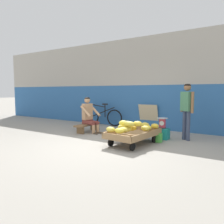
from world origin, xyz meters
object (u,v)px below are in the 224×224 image
vendor_seated (89,115)px  customer_adult (187,105)px  banana_cart (133,135)px  weighing_scale (162,123)px  shopping_bag (158,138)px  low_bench (87,126)px  plastic_crate (162,134)px  bicycle_near_left (103,116)px  sign_board (149,117)px

vendor_seated → customer_adult: (2.95, 0.54, 0.38)m
banana_cart → weighing_scale: bearing=68.6°
shopping_bag → low_bench: bearing=176.9°
plastic_crate → banana_cart: bearing=-111.4°
vendor_seated → weighing_scale: vendor_seated is taller
bicycle_near_left → low_bench: bearing=-74.4°
weighing_scale → banana_cart: bearing=-111.4°
vendor_seated → bicycle_near_left: vendor_seated is taller
low_bench → sign_board: size_ratio=1.29×
low_bench → shopping_bag: 2.50m
banana_cart → bicycle_near_left: size_ratio=0.92×
banana_cart → weighing_scale: (0.39, 0.99, 0.21)m
customer_adult → bicycle_near_left: bearing=165.5°
vendor_seated → bicycle_near_left: size_ratio=0.69×
shopping_bag → plastic_crate: bearing=97.4°
banana_cart → vendor_seated: (-1.97, 0.68, 0.33)m
weighing_scale → shopping_bag: bearing=-82.6°
plastic_crate → sign_board: 1.69m
vendor_seated → sign_board: bearing=50.5°
vendor_seated → customer_adult: customer_adult is taller
banana_cart → weighing_scale: size_ratio=5.07×
vendor_seated → plastic_crate: (2.36, 0.31, -0.42)m
bicycle_near_left → vendor_seated: bearing=-71.4°
vendor_seated → sign_board: 2.14m
sign_board → shopping_bag: (1.05, -1.77, -0.31)m
banana_cart → vendor_seated: 2.11m
low_bench → weighing_scale: (2.44, 0.30, 0.25)m
weighing_scale → shopping_bag: size_ratio=1.25×
sign_board → shopping_bag: 2.08m
low_bench → banana_cart: bearing=-18.7°
low_bench → customer_adult: customer_adult is taller
vendor_seated → sign_board: size_ratio=1.31×
sign_board → plastic_crate: bearing=-53.3°
plastic_crate → weighing_scale: (0.00, -0.00, 0.30)m
banana_cart → plastic_crate: banana_cart is taller
vendor_seated → weighing_scale: bearing=7.6°
weighing_scale → sign_board: sign_board is taller
banana_cart → bicycle_near_left: bearing=139.2°
vendor_seated → weighing_scale: 2.38m
customer_adult → weighing_scale: bearing=-158.8°
plastic_crate → weighing_scale: weighing_scale is taller
low_bench → shopping_bag: low_bench is taller
bicycle_near_left → weighing_scale: bearing=-21.5°
plastic_crate → shopping_bag: size_ratio=1.50×
weighing_scale → low_bench: bearing=-173.1°
plastic_crate → shopping_bag: 0.44m
banana_cart → low_bench: bearing=161.3°
low_bench → plastic_crate: plastic_crate is taller
shopping_bag → banana_cart: bearing=-128.5°
low_bench → shopping_bag: bearing=-3.1°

